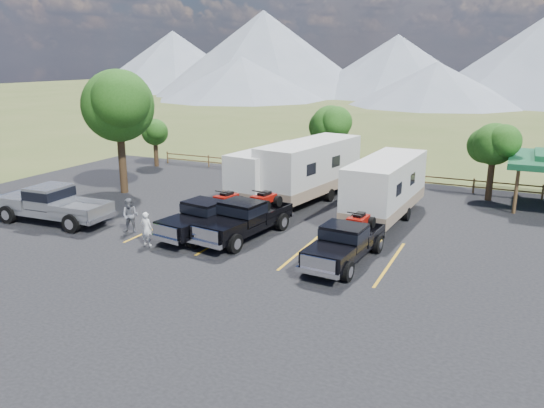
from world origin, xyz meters
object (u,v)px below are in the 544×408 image
at_px(rig_left, 207,216).
at_px(trailer_right, 385,188).
at_px(rig_right, 346,241).
at_px(trailer_left, 273,172).
at_px(person_b, 130,216).
at_px(tree_big_nw, 118,106).
at_px(person_a, 147,229).
at_px(trailer_center, 310,169).
at_px(pickup_silver, 53,204).
at_px(rig_center, 245,217).

height_order(rig_left, trailer_right, trailer_right).
bearing_deg(rig_left, rig_right, 3.46).
height_order(trailer_left, person_b, trailer_left).
height_order(tree_big_nw, rig_right, tree_big_nw).
bearing_deg(person_a, tree_big_nw, -44.85).
relative_size(rig_left, person_b, 3.44).
relative_size(tree_big_nw, trailer_center, 0.76).
height_order(tree_big_nw, person_b, tree_big_nw).
bearing_deg(person_b, trailer_center, 40.96).
bearing_deg(person_b, tree_big_nw, 113.59).
relative_size(tree_big_nw, person_a, 4.87).
relative_size(trailer_left, pickup_silver, 1.34).
relative_size(trailer_left, person_a, 5.58).
xyz_separation_m(pickup_silver, person_a, (6.70, -0.78, -0.22)).
height_order(trailer_center, trailer_right, trailer_center).
bearing_deg(trailer_right, rig_left, -136.38).
distance_m(rig_left, rig_right, 7.34).
bearing_deg(person_b, rig_left, 3.23).
relative_size(tree_big_nw, pickup_silver, 1.17).
bearing_deg(person_b, pickup_silver, 166.26).
bearing_deg(trailer_right, pickup_silver, -149.34).
distance_m(rig_center, trailer_center, 8.04).
bearing_deg(person_b, rig_right, -15.03).
bearing_deg(pickup_silver, rig_center, 99.46).
bearing_deg(rig_left, person_b, -148.82).
bearing_deg(rig_left, trailer_center, 84.73).
relative_size(person_a, person_b, 0.93).
height_order(person_a, person_b, person_b).
distance_m(trailer_center, person_a, 11.71).
height_order(tree_big_nw, rig_left, tree_big_nw).
xyz_separation_m(trailer_center, pickup_silver, (-10.43, -10.27, -0.84)).
bearing_deg(rig_left, person_a, -112.23).
distance_m(tree_big_nw, trailer_left, 10.55).
relative_size(trailer_center, trailer_right, 1.09).
relative_size(tree_big_nw, trailer_right, 0.82).
distance_m(rig_right, pickup_silver, 15.67).
relative_size(trailer_left, person_b, 5.16).
bearing_deg(trailer_left, rig_center, -67.31).
bearing_deg(pickup_silver, tree_big_nw, -173.83).
height_order(rig_right, person_a, rig_right).
xyz_separation_m(trailer_left, pickup_silver, (-8.28, -9.59, -0.60)).
distance_m(pickup_silver, person_b, 4.77).
bearing_deg(person_a, rig_left, -121.84).
bearing_deg(trailer_right, rig_center, -129.52).
height_order(tree_big_nw, person_a, tree_big_nw).
xyz_separation_m(trailer_center, trailer_right, (5.17, -2.17, -0.15)).
xyz_separation_m(rig_left, rig_center, (1.92, 0.39, 0.05)).
xyz_separation_m(rig_center, trailer_center, (0.20, 7.99, 0.89)).
xyz_separation_m(rig_right, trailer_center, (-5.19, 9.07, 0.97)).
distance_m(trailer_left, person_b, 9.84).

